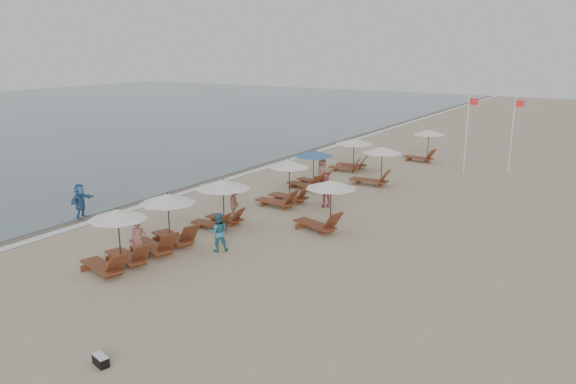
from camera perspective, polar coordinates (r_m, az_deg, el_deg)
The scene contains 21 objects.
ground at distance 20.21m, azimuth 1.55°, elevation -8.07°, with size 160.00×160.00×0.00m, color tan.
wet_sand_band at distance 34.97m, azimuth -7.76°, elevation 1.55°, with size 3.20×140.00×0.01m, color #6B5E4C.
foam_line at distance 34.17m, azimuth -6.09°, elevation 1.30°, with size 0.50×140.00×0.02m, color white.
lounger_station_0 at distance 21.01m, azimuth -17.11°, elevation -4.78°, with size 2.58×2.31×2.27m.
lounger_station_1 at distance 22.59m, azimuth -12.45°, elevation -3.17°, with size 2.76×2.57×2.28m.
lounger_station_2 at distance 24.90m, azimuth -6.85°, elevation -0.83°, with size 2.56×2.46×2.14m.
lounger_station_3 at distance 28.27m, azimuth -0.36°, elevation 0.72°, with size 2.62×2.10×2.31m.
lounger_station_4 at distance 31.82m, azimuth 2.23°, elevation 2.37°, with size 2.58×2.21×2.16m.
lounger_station_5 at distance 36.48m, azimuth 6.34°, elevation 3.91°, with size 2.71×2.46×2.08m.
inland_station_0 at distance 24.27m, azimuth 3.58°, elevation -0.95°, with size 2.85×2.25×2.22m.
inland_station_1 at distance 32.68m, azimuth 8.84°, elevation 2.87°, with size 2.87×2.24×2.22m.
inland_station_2 at distance 40.18m, azimuth 13.57°, elevation 4.86°, with size 2.81×2.24×2.22m.
beachgoer_near at distance 21.77m, azimuth -14.86°, elevation -4.71°, with size 0.56×0.37×1.55m, color #A26358.
beachgoer_mid_a at distance 22.09m, azimuth -7.07°, elevation -4.03°, with size 0.75×0.59×1.55m, color teal.
beachgoer_mid_b at distance 25.65m, azimuth -5.37°, elevation -1.14°, with size 1.13×0.65×1.75m, color brown.
beachgoer_far_a at distance 27.92m, azimuth 3.91°, elevation 0.11°, with size 0.98×0.41×1.68m, color #C34E5F.
beachgoer_far_b at distance 32.40m, azimuth 3.45°, elevation 2.07°, with size 0.78×0.51×1.60m, color #A27058.
waterline_walker at distance 27.80m, azimuth -20.23°, elevation -0.86°, with size 1.52×0.49×1.64m, color #326198.
duffel_bag at distance 15.45m, azimuth -18.39°, elevation -15.84°, with size 0.53×0.36×0.27m.
flag_pole_near at distance 36.60m, azimuth 17.63°, elevation 5.89°, with size 0.59×0.08×4.92m.
flag_pole_far at distance 37.94m, azimuth 21.75°, elevation 5.70°, with size 0.59×0.08×4.77m.
Camera 1 is at (9.47, -16.09, 7.74)m, focal length 35.20 mm.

